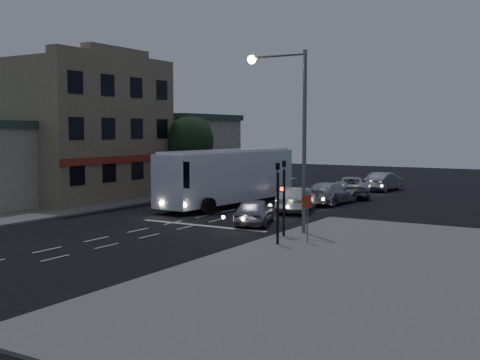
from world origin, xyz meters
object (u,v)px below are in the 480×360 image
Objects in this scene: car_sedan_a at (297,200)px; regulatory_sign at (307,211)px; traffic_signal_side at (278,193)px; street_tree at (189,139)px; car_extra at (384,182)px; streetlight at (292,120)px; tour_bus at (229,175)px; traffic_signal_main at (284,189)px; car_sedan_b at (330,193)px; car_sedan_c at (352,187)px; car_suv at (254,211)px.

regulatory_sign is (5.25, -9.93, 0.81)m from car_sedan_a.
traffic_signal_side is 23.24m from street_tree.
streetlight is at bearing 103.09° from car_extra.
tour_bus is 14.89m from regulatory_sign.
car_extra is at bearing 100.12° from regulatory_sign.
car_extra is 1.18× the size of traffic_signal_main.
traffic_signal_side is 1.86× the size of regulatory_sign.
car_sedan_b is 15.72m from regulatory_sign.
car_sedan_c reaches higher than car_sedan_b.
car_suv is 6.64m from traffic_signal_side.
traffic_signal_side is (0.70, -1.98, 0.00)m from traffic_signal_main.
street_tree is at bearing 140.49° from streetlight.
traffic_signal_side reaches higher than car_suv.
tour_bus is at bearing 137.68° from streetlight.
street_tree is (-12.48, 11.22, 3.76)m from car_suv.
traffic_signal_main is at bearing 107.11° from car_sedan_b.
regulatory_sign reaches higher than car_sedan_b.
car_suv is at bearing 71.13° from car_sedan_c.
car_sedan_c is at bearing 20.63° from street_tree.
streetlight is (2.68, -23.56, 4.94)m from car_extra.
traffic_signal_main is at bearing -41.83° from tour_bus.
streetlight is at bearing 128.75° from regulatory_sign.
car_sedan_b is (0.03, 10.85, 0.03)m from car_suv.
traffic_signal_main is 2.14m from regulatory_sign.
traffic_signal_side is (4.25, -10.89, 1.63)m from car_sedan_a.
car_sedan_c is 0.93× the size of street_tree.
streetlight is at bearing 81.02° from car_sedan_c.
streetlight reaches higher than regulatory_sign.
traffic_signal_main reaches higher than tour_bus.
car_sedan_c is 0.64× the size of streetlight.
car_sedan_b is 14.35m from traffic_signal_main.
tour_bus is 1.42× the size of streetlight.
car_extra is 1.18× the size of traffic_signal_side.
regulatory_sign is at bearing 122.32° from car_suv.
tour_bus reaches higher than car_suv.
car_suv is 1.97× the size of regulatory_sign.
regulatory_sign reaches higher than car_sedan_a.
car_sedan_a is at bearing 113.71° from streetlight.
car_sedan_c is 1.41× the size of traffic_signal_side.
car_sedan_a is 1.16× the size of traffic_signal_main.
tour_bus is at bearing 42.28° from car_sedan_b.
car_extra is at bearing 96.71° from traffic_signal_main.
regulatory_sign reaches higher than car_suv.
tour_bus is 7.37m from car_sedan_b.
traffic_signal_side is 0.66× the size of street_tree.
regulatory_sign is (4.64, -26.00, 0.80)m from car_extra.
car_sedan_b is 1.30× the size of traffic_signal_side.
tour_bus is 3.12× the size of traffic_signal_side.
traffic_signal_side is (4.03, -5.00, 1.68)m from car_suv.
car_suv is 0.91× the size of car_sedan_a.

